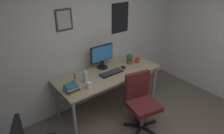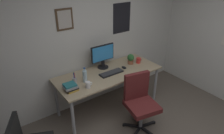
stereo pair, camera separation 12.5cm
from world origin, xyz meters
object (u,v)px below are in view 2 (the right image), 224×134
object	(u,v)px
book_stack_left	(71,87)
computer_mouse	(124,67)
monitor	(103,55)
potted_plant	(131,59)
water_bottle	(85,76)
coffee_mug_near	(88,85)
office_chair	(140,100)
coffee_mug_far	(138,60)
pen_cup	(74,80)
keyboard	(111,73)

from	to	relation	value
book_stack_left	computer_mouse	bearing A→B (deg)	5.17
monitor	potted_plant	world-z (taller)	monitor
water_bottle	coffee_mug_near	distance (m)	0.20
computer_mouse	water_bottle	bearing A→B (deg)	-179.38
office_chair	coffee_mug_near	size ratio (longest dim) A/B	8.46
coffee_mug_far	book_stack_left	bearing A→B (deg)	-175.24
office_chair	water_bottle	world-z (taller)	water_bottle
water_bottle	pen_cup	size ratio (longest dim) A/B	1.26
computer_mouse	potted_plant	bearing A→B (deg)	20.31
monitor	computer_mouse	world-z (taller)	monitor
keyboard	pen_cup	bearing A→B (deg)	173.37
potted_plant	book_stack_left	size ratio (longest dim) A/B	0.95
keyboard	computer_mouse	size ratio (longest dim) A/B	3.91
coffee_mug_far	pen_cup	size ratio (longest dim) A/B	0.60
office_chair	book_stack_left	world-z (taller)	office_chair
keyboard	pen_cup	world-z (taller)	pen_cup
water_bottle	pen_cup	bearing A→B (deg)	158.91
office_chair	monitor	distance (m)	1.03
monitor	book_stack_left	size ratio (longest dim) A/B	2.24
pen_cup	book_stack_left	distance (m)	0.20
pen_cup	book_stack_left	world-z (taller)	pen_cup
potted_plant	keyboard	bearing A→B (deg)	-168.35
keyboard	water_bottle	distance (m)	0.51
coffee_mug_near	book_stack_left	bearing A→B (deg)	159.04
coffee_mug_near	pen_cup	bearing A→B (deg)	113.98
water_bottle	pen_cup	distance (m)	0.18
monitor	keyboard	world-z (taller)	monitor
water_bottle	coffee_mug_far	distance (m)	1.18
office_chair	pen_cup	bearing A→B (deg)	137.03
coffee_mug_far	potted_plant	distance (m)	0.17
office_chair	book_stack_left	size ratio (longest dim) A/B	4.62
potted_plant	book_stack_left	world-z (taller)	potted_plant
keyboard	book_stack_left	distance (m)	0.80
pen_cup	book_stack_left	bearing A→B (deg)	-131.66
monitor	coffee_mug_near	world-z (taller)	monitor
water_bottle	potted_plant	world-z (taller)	water_bottle
coffee_mug_far	computer_mouse	bearing A→B (deg)	-176.47
potted_plant	monitor	bearing A→B (deg)	161.25
keyboard	potted_plant	xyz separation A→B (m)	(0.52, 0.11, 0.09)
potted_plant	pen_cup	distance (m)	1.19
office_chair	computer_mouse	bearing A→B (deg)	73.23
office_chair	book_stack_left	bearing A→B (deg)	148.04
keyboard	coffee_mug_near	xyz separation A→B (m)	(-0.55, -0.17, 0.04)
water_bottle	pen_cup	xyz separation A→B (m)	(-0.16, 0.06, -0.05)
coffee_mug_far	book_stack_left	xyz separation A→B (m)	(-1.47, -0.12, -0.00)
water_bottle	book_stack_left	size ratio (longest dim) A/B	1.23
computer_mouse	keyboard	bearing A→B (deg)	-175.17
keyboard	pen_cup	distance (m)	0.67
monitor	coffee_mug_far	world-z (taller)	monitor
coffee_mug_near	potted_plant	xyz separation A→B (m)	(1.08, 0.27, 0.05)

